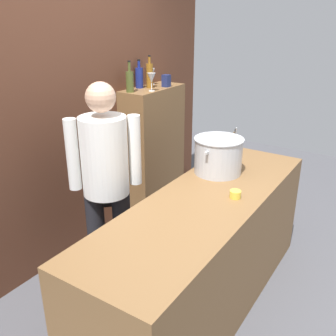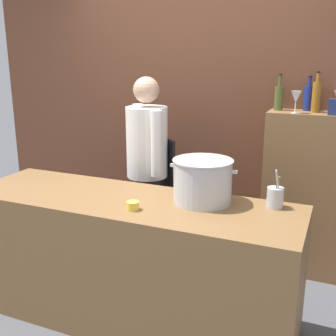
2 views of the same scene
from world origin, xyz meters
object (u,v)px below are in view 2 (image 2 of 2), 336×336
at_px(wine_bottle_olive, 279,97).
at_px(utensil_crock, 275,197).
at_px(wine_bottle_cobalt, 308,98).
at_px(chef, 148,162).
at_px(wine_glass_tall, 296,98).
at_px(spice_tin_navy, 333,107).
at_px(wine_bottle_amber, 316,96).
at_px(stockpot_large, 203,181).
at_px(butter_jar, 133,206).

bearing_deg(wine_bottle_olive, utensil_crock, -80.59).
xyz_separation_m(wine_bottle_olive, wine_bottle_cobalt, (0.23, 0.06, 0.00)).
relative_size(chef, wine_glass_tall, 9.60).
bearing_deg(chef, wine_bottle_olive, -107.78).
xyz_separation_m(wine_bottle_cobalt, spice_tin_navy, (0.20, -0.19, -0.05)).
distance_m(wine_bottle_amber, spice_tin_navy, 0.19).
distance_m(stockpot_large, butter_jar, 0.48).
xyz_separation_m(stockpot_large, wine_bottle_olive, (0.28, 1.09, 0.45)).
height_order(wine_bottle_amber, wine_bottle_cobalt, wine_bottle_amber).
distance_m(chef, wine_bottle_cobalt, 1.41).
distance_m(wine_bottle_amber, wine_bottle_cobalt, 0.11).
bearing_deg(wine_bottle_cobalt, wine_bottle_olive, -165.59).
bearing_deg(wine_bottle_cobalt, butter_jar, -120.63).
bearing_deg(chef, wine_bottle_cobalt, -110.17).
bearing_deg(wine_bottle_olive, stockpot_large, -104.67).
height_order(chef, wine_bottle_amber, wine_bottle_amber).
height_order(chef, wine_bottle_olive, wine_bottle_olive).
xyz_separation_m(wine_bottle_olive, wine_glass_tall, (0.15, -0.14, 0.02)).
height_order(chef, utensil_crock, chef).
bearing_deg(spice_tin_navy, chef, -164.86).
height_order(butter_jar, wine_bottle_amber, wine_bottle_amber).
bearing_deg(utensil_crock, stockpot_large, -169.84).
bearing_deg(utensil_crock, wine_glass_tall, 91.05).
relative_size(wine_bottle_olive, wine_glass_tall, 1.69).
xyz_separation_m(chef, wine_bottle_cobalt, (1.19, 0.57, 0.52)).
distance_m(wine_bottle_cobalt, wine_glass_tall, 0.22).
xyz_separation_m(wine_glass_tall, spice_tin_navy, (0.28, 0.01, -0.06)).
bearing_deg(stockpot_large, spice_tin_navy, 53.29).
height_order(stockpot_large, butter_jar, stockpot_large).
height_order(chef, butter_jar, chef).
distance_m(stockpot_large, utensil_crock, 0.46).
xyz_separation_m(utensil_crock, butter_jar, (-0.80, -0.39, -0.04)).
bearing_deg(utensil_crock, wine_bottle_olive, 99.41).
bearing_deg(wine_bottle_cobalt, wine_bottle_amber, -51.60).
xyz_separation_m(wine_bottle_amber, spice_tin_navy, (0.14, -0.11, -0.06)).
bearing_deg(stockpot_large, utensil_crock, 10.16).
bearing_deg(wine_bottle_olive, butter_jar, -114.42).
distance_m(utensil_crock, spice_tin_navy, 1.03).
distance_m(butter_jar, wine_bottle_amber, 1.75).
bearing_deg(wine_glass_tall, wine_bottle_olive, 136.18).
bearing_deg(chef, spice_tin_navy, -120.56).
relative_size(chef, butter_jar, 21.30).
bearing_deg(stockpot_large, chef, 139.26).
relative_size(stockpot_large, spice_tin_navy, 3.68).
relative_size(butter_jar, wine_glass_tall, 0.45).
height_order(butter_jar, wine_glass_tall, wine_glass_tall).
bearing_deg(wine_glass_tall, utensil_crock, -88.95).
height_order(butter_jar, wine_bottle_cobalt, wine_bottle_cobalt).
xyz_separation_m(butter_jar, wine_glass_tall, (0.78, 1.25, 0.58)).
height_order(stockpot_large, wine_glass_tall, wine_glass_tall).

